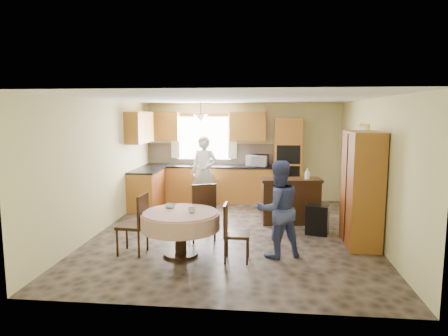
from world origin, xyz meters
TOP-DOWN VIEW (x-y plane):
  - floor at (0.00, 0.00)m, footprint 5.00×6.00m
  - ceiling at (0.00, 0.00)m, footprint 5.00×6.00m
  - wall_back at (0.00, 3.00)m, footprint 5.00×0.02m
  - wall_front at (0.00, -3.00)m, footprint 5.00×0.02m
  - wall_left at (-2.50, 0.00)m, footprint 0.02×6.00m
  - wall_right at (2.50, 0.00)m, footprint 0.02×6.00m
  - window at (-1.00, 2.98)m, footprint 1.40×0.03m
  - curtain_left at (-1.75, 2.93)m, footprint 0.22×0.02m
  - curtain_right at (-0.25, 2.93)m, footprint 0.22×0.02m
  - base_cab_back at (-0.85, 2.70)m, footprint 3.30×0.60m
  - counter_back at (-0.85, 2.70)m, footprint 3.30×0.64m
  - base_cab_left at (-2.20, 1.80)m, footprint 0.60×1.20m
  - counter_left at (-2.20, 1.80)m, footprint 0.64×1.20m
  - backsplash at (-0.85, 2.99)m, footprint 3.30×0.02m
  - wall_cab_left at (-2.05, 2.83)m, footprint 0.85×0.33m
  - wall_cab_right at (0.15, 2.83)m, footprint 0.90×0.33m
  - wall_cab_side at (-2.33, 1.80)m, footprint 0.33×1.20m
  - oven_tower at (1.15, 2.69)m, footprint 0.66×0.62m
  - oven_upper at (1.15, 2.38)m, footprint 0.56×0.01m
  - oven_lower at (1.15, 2.38)m, footprint 0.56×0.01m
  - pendant at (-1.00, 2.50)m, footprint 0.36×0.36m
  - sideboard at (1.12, 0.79)m, footprint 1.26×0.63m
  - space_heater at (1.57, 0.05)m, footprint 0.46×0.38m
  - cupboard at (2.22, -0.47)m, footprint 0.51×1.01m
  - dining_table at (-0.72, -1.29)m, footprint 1.24×1.24m
  - chair_left at (-1.43, -1.29)m, footprint 0.45×0.45m
  - chair_back at (-0.49, -0.53)m, footprint 0.59×0.59m
  - chair_right at (0.11, -1.45)m, footprint 0.38×0.38m
  - framed_picture at (2.47, 0.61)m, footprint 0.06×0.60m
  - microwave at (0.40, 2.65)m, footprint 0.58×0.45m
  - person_sink at (-0.85, 2.02)m, footprint 0.67×0.48m
  - person_dining at (0.80, -1.19)m, footprint 0.91×0.83m
  - bowl_sideboard at (0.75, 0.79)m, footprint 0.23×0.23m
  - bottle_sideboard at (1.44, 0.79)m, footprint 0.11×0.11m
  - cup_table at (-0.52, -1.35)m, footprint 0.11×0.11m
  - bowl_table at (-0.94, -1.05)m, footprint 0.21×0.21m

SIDE VIEW (x-z plane):
  - floor at x=0.00m, z-range -0.01..0.01m
  - space_heater at x=1.57m, z-range 0.00..0.55m
  - sideboard at x=1.12m, z-range 0.00..0.87m
  - base_cab_back at x=-0.85m, z-range 0.00..0.88m
  - base_cab_left at x=-2.20m, z-range 0.00..0.88m
  - chair_right at x=0.11m, z-range 0.05..0.93m
  - chair_left at x=-1.43m, z-range 0.05..1.02m
  - dining_table at x=-0.72m, z-range 0.20..0.90m
  - chair_back at x=-0.49m, z-range 0.05..1.09m
  - bowl_table at x=-0.94m, z-range 0.70..0.76m
  - cup_table at x=-0.52m, z-range 0.70..0.79m
  - oven_lower at x=1.15m, z-range 0.53..0.97m
  - person_dining at x=0.80m, z-range 0.00..1.52m
  - person_sink at x=-0.85m, z-range 0.00..1.70m
  - bowl_sideboard at x=0.75m, z-range 0.87..0.92m
  - counter_back at x=-0.85m, z-range 0.88..0.92m
  - counter_left at x=-2.20m, z-range 0.88..0.92m
  - cupboard at x=2.22m, z-range 0.00..1.94m
  - bottle_sideboard at x=1.44m, z-range 0.87..1.14m
  - oven_tower at x=1.15m, z-range 0.00..2.12m
  - microwave at x=0.40m, z-range 0.92..1.21m
  - backsplash at x=-0.85m, z-range 0.90..1.46m
  - wall_back at x=0.00m, z-range 0.00..2.50m
  - wall_front at x=0.00m, z-range 0.00..2.50m
  - wall_left at x=-2.50m, z-range 0.00..2.50m
  - wall_right at x=2.50m, z-range 0.00..2.50m
  - oven_upper at x=1.15m, z-range 1.02..1.48m
  - window at x=-1.00m, z-range 1.05..2.15m
  - curtain_left at x=-1.75m, z-range 1.08..2.22m
  - curtain_right at x=-0.25m, z-range 1.08..2.22m
  - framed_picture at x=2.47m, z-range 1.54..2.04m
  - wall_cab_left at x=-2.05m, z-range 1.55..2.27m
  - wall_cab_right at x=0.15m, z-range 1.55..2.27m
  - wall_cab_side at x=-2.33m, z-range 1.55..2.27m
  - pendant at x=-1.00m, z-range 2.03..2.21m
  - ceiling at x=0.00m, z-range 2.50..2.50m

